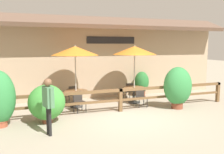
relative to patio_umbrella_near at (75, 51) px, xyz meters
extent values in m
plane|color=#9E937F|center=(1.58, -2.41, -2.50)|extent=(60.00, 60.00, 0.00)
cube|color=tan|center=(1.58, 1.79, -0.70)|extent=(14.00, 0.40, 3.60)
cube|color=brown|center=(1.58, 1.24, 1.38)|extent=(14.28, 1.48, 0.70)
cube|color=black|center=(2.25, 1.56, 0.50)|extent=(2.63, 0.04, 0.36)
cube|color=brown|center=(1.58, -1.36, -1.60)|extent=(10.40, 0.14, 0.11)
cube|color=brown|center=(1.58, -1.36, -2.02)|extent=(10.40, 0.10, 0.09)
cube|color=brown|center=(1.58, -1.36, -2.02)|extent=(0.14, 0.14, 0.95)
cube|color=brown|center=(6.71, -1.36, -2.02)|extent=(0.14, 0.14, 0.95)
cylinder|color=#B7B2A8|center=(0.00, 0.00, -1.32)|extent=(0.06, 0.06, 2.37)
cone|color=orange|center=(0.00, 0.00, 0.01)|extent=(2.05, 2.05, 0.40)
sphere|color=#B2ADA3|center=(0.00, 0.00, 0.21)|extent=(0.07, 0.07, 0.07)
cylinder|color=brown|center=(0.00, 0.00, -1.78)|extent=(1.04, 1.04, 0.05)
cylinder|color=#333333|center=(0.00, 0.00, -2.15)|extent=(0.07, 0.07, 0.69)
cylinder|color=#333333|center=(0.00, 0.00, -2.48)|extent=(0.57, 0.57, 0.03)
cube|color=#332D28|center=(-0.03, -0.86, -2.08)|extent=(0.50, 0.50, 0.05)
cube|color=#332D28|center=(-0.07, -0.67, -1.86)|extent=(0.40, 0.12, 0.40)
cylinder|color=#2D2D2D|center=(-0.18, -1.08, -2.30)|extent=(0.04, 0.04, 0.39)
cylinder|color=#2D2D2D|center=(0.19, -1.01, -2.30)|extent=(0.04, 0.04, 0.39)
cylinder|color=#2D2D2D|center=(-0.26, -0.71, -2.30)|extent=(0.04, 0.04, 0.39)
cylinder|color=#2D2D2D|center=(0.11, -0.63, -2.30)|extent=(0.04, 0.04, 0.39)
cube|color=#332D28|center=(-0.05, 0.86, -2.08)|extent=(0.51, 0.51, 0.05)
cube|color=#332D28|center=(-0.01, 0.67, -1.86)|extent=(0.40, 0.13, 0.40)
cylinder|color=#2D2D2D|center=(0.09, 1.09, -2.30)|extent=(0.04, 0.04, 0.39)
cylinder|color=#2D2D2D|center=(-0.28, 1.00, -2.30)|extent=(0.04, 0.04, 0.39)
cylinder|color=#2D2D2D|center=(0.18, 0.72, -2.30)|extent=(0.04, 0.04, 0.39)
cylinder|color=#2D2D2D|center=(-0.19, 0.63, -2.30)|extent=(0.04, 0.04, 0.39)
cylinder|color=#B7B2A8|center=(2.79, -0.12, -1.32)|extent=(0.06, 0.06, 2.37)
cone|color=orange|center=(2.79, -0.12, 0.01)|extent=(2.05, 2.05, 0.40)
sphere|color=#B2ADA3|center=(2.79, -0.12, 0.21)|extent=(0.07, 0.07, 0.07)
cylinder|color=brown|center=(2.79, -0.12, -1.78)|extent=(1.04, 1.04, 0.05)
cylinder|color=#333333|center=(2.79, -0.12, -2.15)|extent=(0.07, 0.07, 0.69)
cylinder|color=#333333|center=(2.79, -0.12, -2.48)|extent=(0.57, 0.57, 0.03)
cube|color=#332D28|center=(2.76, -0.97, -2.08)|extent=(0.45, 0.45, 0.05)
cube|color=#332D28|center=(2.77, -0.78, -1.86)|extent=(0.40, 0.07, 0.40)
cylinder|color=#2D2D2D|center=(2.55, -1.15, -2.30)|extent=(0.04, 0.04, 0.39)
cylinder|color=#2D2D2D|center=(2.93, -1.18, -2.30)|extent=(0.04, 0.04, 0.39)
cylinder|color=#2D2D2D|center=(2.58, -0.77, -2.30)|extent=(0.04, 0.04, 0.39)
cylinder|color=#2D2D2D|center=(2.96, -0.80, -2.30)|extent=(0.04, 0.04, 0.39)
cube|color=#332D28|center=(2.85, 0.72, -2.08)|extent=(0.42, 0.42, 0.05)
cube|color=#332D28|center=(2.85, 0.53, -1.86)|extent=(0.40, 0.04, 0.40)
cylinder|color=#2D2D2D|center=(3.04, 0.91, -2.30)|extent=(0.04, 0.04, 0.39)
cylinder|color=#2D2D2D|center=(2.66, 0.91, -2.30)|extent=(0.04, 0.04, 0.39)
cylinder|color=#2D2D2D|center=(3.04, 0.53, -2.30)|extent=(0.04, 0.04, 0.39)
cylinder|color=#2D2D2D|center=(2.66, 0.53, -2.30)|extent=(0.04, 0.04, 0.39)
cylinder|color=brown|center=(-1.45, -1.90, -2.39)|extent=(0.35, 0.35, 0.22)
cylinder|color=brown|center=(-1.45, -1.90, -2.30)|extent=(0.37, 0.37, 0.04)
ellipsoid|color=#3D8E38|center=(-1.45, -1.90, -1.75)|extent=(1.29, 1.16, 1.25)
cylinder|color=#9E4C33|center=(-3.00, -1.76, -2.39)|extent=(0.48, 0.48, 0.23)
cylinder|color=#9E4C33|center=(-3.00, -1.76, -2.29)|extent=(0.51, 0.51, 0.04)
cylinder|color=brown|center=(4.08, -1.78, -2.35)|extent=(0.49, 0.49, 0.29)
cylinder|color=brown|center=(4.08, -1.78, -2.23)|extent=(0.53, 0.53, 0.04)
ellipsoid|color=#338442|center=(4.08, -1.78, -1.50)|extent=(1.23, 1.11, 1.65)
cylinder|color=brown|center=(3.84, 1.14, -2.35)|extent=(0.40, 0.40, 0.31)
cylinder|color=brown|center=(3.84, 1.14, -2.21)|extent=(0.43, 0.43, 0.04)
ellipsoid|color=#287033|center=(3.84, 1.14, -1.72)|extent=(0.79, 0.71, 1.11)
cylinder|color=black|center=(-1.51, -3.25, -2.06)|extent=(0.10, 0.10, 0.88)
cylinder|color=black|center=(-1.55, -3.08, -2.06)|extent=(0.10, 0.10, 0.88)
cube|color=#4C7F56|center=(-1.53, -3.16, -1.30)|extent=(0.32, 0.52, 0.63)
cylinder|color=#4C7F56|center=(-1.47, -3.42, -1.30)|extent=(0.08, 0.08, 0.60)
cylinder|color=#4C7F56|center=(-1.59, -2.90, -1.30)|extent=(0.08, 0.08, 0.60)
sphere|color=brown|center=(-1.53, -3.16, -0.86)|extent=(0.24, 0.24, 0.24)
camera|label=1|loc=(-2.30, -10.74, 0.25)|focal=40.00mm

